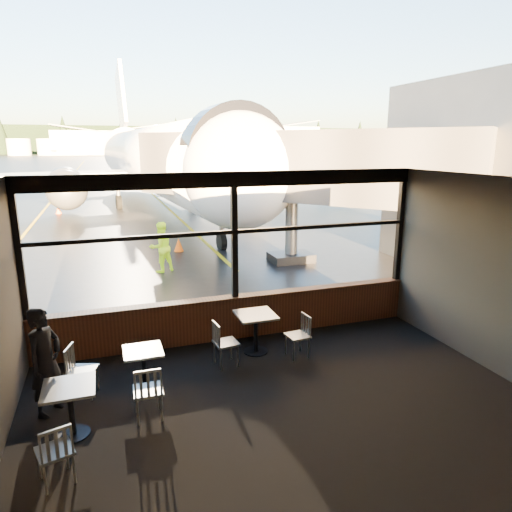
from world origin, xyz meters
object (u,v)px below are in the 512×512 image
chair_mid_w (83,371)px  airliner (155,115)px  chair_mid_s (148,391)px  passenger (45,362)px  cone_wing (58,210)px  jet_bridge (292,196)px  cafe_table_near (256,333)px  chair_near_w (226,343)px  ground_crew (161,247)px  cafe_table_mid (144,369)px  chair_near_e (297,336)px  cone_nose (179,245)px  cafe_table_left (71,411)px  chair_left_s (55,452)px

chair_mid_w → airliner: bearing=-172.9°
chair_mid_s → airliner: bearing=83.8°
chair_mid_w → passenger: 0.72m
chair_mid_s → cone_wing: 23.18m
jet_bridge → chair_mid_s: size_ratio=11.98×
cafe_table_near → chair_near_w: (-0.69, -0.34, 0.03)m
chair_mid_w → ground_crew: (2.18, 7.19, 0.37)m
jet_bridge → cafe_table_mid: (-5.63, -7.01, -1.98)m
chair_mid_s → passenger: bearing=157.2°
chair_near_e → chair_mid_s: (-2.94, -1.17, 0.02)m
chair_near_w → cone_nose: size_ratio=1.69×
cafe_table_near → cone_wing: 22.00m
chair_mid_s → chair_mid_w: size_ratio=1.02×
cafe_table_left → chair_near_w: 2.94m
chair_near_w → cone_nose: chair_near_w is taller
cafe_table_left → chair_left_s: 0.93m
airliner → cafe_table_near: bearing=-96.1°
chair_near_e → chair_left_s: (-4.14, -2.18, -0.00)m
passenger → cone_wing: size_ratio=3.56×
jet_bridge → chair_mid_w: bearing=-133.6°
chair_near_w → cafe_table_mid: bearing=-82.8°
cone_wing → chair_near_e: bearing=-74.9°
cafe_table_near → ground_crew: bearing=98.6°
cafe_table_left → chair_mid_w: chair_mid_w is taller
cafe_table_mid → chair_near_e: 2.93m
jet_bridge → chair_near_w: size_ratio=12.22×
cafe_table_left → ground_crew: (2.31, 8.27, 0.43)m
cafe_table_left → ground_crew: 8.59m
jet_bridge → cone_wing: (-8.60, 15.08, -2.10)m
chair_near_w → jet_bridge: bearing=142.1°
jet_bridge → airliner: bearing=99.7°
cafe_table_left → chair_near_e: size_ratio=0.91×
chair_left_s → cone_wing: (-1.74, 24.00, -0.18)m
passenger → cafe_table_mid: bearing=-45.3°
chair_near_w → chair_near_e: bearing=79.9°
airliner → cone_wing: bearing=178.0°
cafe_table_mid → chair_near_w: (1.52, 0.36, 0.09)m
cafe_table_near → cone_nose: bearing=90.0°
cafe_table_near → passenger: (-3.66, -0.97, 0.44)m
chair_mid_w → chair_left_s: bearing=9.8°
chair_mid_s → chair_left_s: bearing=-138.6°
chair_mid_w → cone_nose: 10.41m
chair_mid_s → cafe_table_near: bearing=36.9°
jet_bridge → cafe_table_left: 10.63m
cafe_table_near → chair_near_w: 0.77m
cafe_table_left → chair_near_e: chair_near_e is taller
cafe_table_left → chair_mid_s: size_ratio=0.86×
cafe_table_left → chair_mid_s: bearing=4.9°
chair_near_w → passenger: 3.06m
airliner → cafe_table_mid: 23.13m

